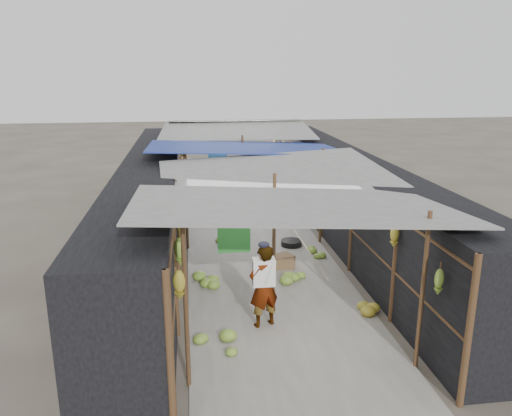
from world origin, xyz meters
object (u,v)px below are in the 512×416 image
black_basin (291,243)px  vendor_seated (265,195)px  shopper_blue (238,217)px  vendor_elderly (264,286)px  crate_near (283,261)px

black_basin → vendor_seated: 3.76m
shopper_blue → vendor_seated: bearing=43.4°
black_basin → vendor_elderly: size_ratio=0.35×
shopper_blue → vendor_elderly: bearing=-115.7°
vendor_elderly → crate_near: bearing=-128.1°
black_basin → vendor_elderly: bearing=-108.3°
crate_near → black_basin: size_ratio=0.87×
shopper_blue → vendor_seated: size_ratio=1.45×
black_basin → crate_near: bearing=-109.9°
vendor_elderly → black_basin: bearing=-128.9°
vendor_seated → black_basin: bearing=9.8°
crate_near → vendor_elderly: size_ratio=0.31×
crate_near → black_basin: 1.47m
crate_near → vendor_seated: bearing=65.5°
crate_near → vendor_seated: vendor_seated is taller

